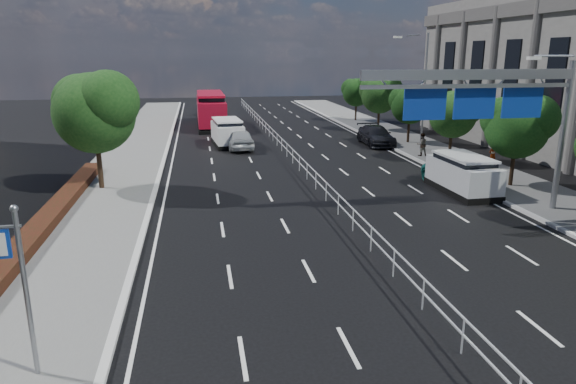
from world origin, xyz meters
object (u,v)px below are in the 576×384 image
object	(u,v)px
toilet_sign	(0,266)
pedestrian_a	(493,155)
near_car_dark	(208,108)
silver_minivan	(463,174)
parked_car_dark	(376,135)
pedestrian_b	(422,144)
near_car_silver	(239,139)
parked_car_teal	(459,176)
red_bus	(211,109)
overhead_gantry	(492,97)
white_minivan	(227,132)

from	to	relation	value
toilet_sign	pedestrian_a	bearing A→B (deg)	38.81
toilet_sign	near_car_dark	xyz separation A→B (m)	(5.86, 54.08, -2.19)
silver_minivan	parked_car_dark	size ratio (longest dim) A/B	0.93
pedestrian_a	pedestrian_b	xyz separation A→B (m)	(-2.98, 4.56, -0.00)
near_car_silver	parked_car_teal	size ratio (longest dim) A/B	0.94
red_bus	near_car_silver	bearing A→B (deg)	-82.80
near_car_silver	silver_minivan	world-z (taller)	silver_minivan
overhead_gantry	near_car_dark	distance (m)	45.85
red_bus	silver_minivan	xyz separation A→B (m)	(12.96, -29.31, -0.80)
white_minivan	near_car_silver	xyz separation A→B (m)	(0.84, -1.86, -0.26)
white_minivan	pedestrian_b	distance (m)	15.85
parked_car_teal	toilet_sign	bearing A→B (deg)	-146.00
overhead_gantry	near_car_silver	bearing A→B (deg)	117.17
toilet_sign	overhead_gantry	bearing A→B (deg)	29.60
red_bus	silver_minivan	world-z (taller)	red_bus
pedestrian_a	white_minivan	bearing A→B (deg)	-55.32
toilet_sign	near_car_dark	distance (m)	54.44
white_minivan	near_car_dark	distance (m)	22.77
near_car_dark	silver_minivan	world-z (taller)	silver_minivan
parked_car_teal	pedestrian_b	bearing A→B (deg)	75.77
white_minivan	pedestrian_a	bearing A→B (deg)	-40.94
near_car_silver	parked_car_dark	world-z (taller)	near_car_silver
silver_minivan	pedestrian_b	distance (m)	9.81
red_bus	parked_car_teal	distance (m)	31.38
toilet_sign	silver_minivan	world-z (taller)	toilet_sign
near_car_dark	parked_car_dark	xyz separation A→B (m)	(13.39, -24.62, 0.03)
near_car_dark	pedestrian_b	xyz separation A→B (m)	(14.87, -30.46, 0.22)
silver_minivan	overhead_gantry	bearing A→B (deg)	-107.61
white_minivan	red_bus	distance (m)	12.03
silver_minivan	red_bus	bearing A→B (deg)	112.60
overhead_gantry	silver_minivan	xyz separation A→B (m)	(1.16, 3.95, -4.58)
toilet_sign	pedestrian_b	bearing A→B (deg)	48.73
near_car_dark	parked_car_teal	bearing A→B (deg)	111.79
toilet_sign	pedestrian_b	size ratio (longest dim) A/B	2.58
parked_car_teal	overhead_gantry	bearing A→B (deg)	-110.49
pedestrian_a	toilet_sign	bearing A→B (deg)	19.59
red_bus	pedestrian_a	size ratio (longest dim) A/B	6.96
pedestrian_a	parked_car_teal	bearing A→B (deg)	23.23
near_car_silver	red_bus	bearing A→B (deg)	-86.16
parked_car_dark	red_bus	bearing A→B (deg)	135.86
white_minivan	pedestrian_a	xyz separation A→B (m)	(16.83, -12.27, -0.10)
overhead_gantry	near_car_silver	size ratio (longest dim) A/B	2.10
overhead_gantry	parked_car_dark	distance (m)	20.06
red_bus	parked_car_teal	xyz separation A→B (m)	(13.24, -28.43, -1.10)
near_car_silver	silver_minivan	size ratio (longest dim) A/B	0.96
overhead_gantry	pedestrian_b	xyz separation A→B (m)	(3.04, 13.57, -4.62)
white_minivan	red_bus	size ratio (longest dim) A/B	0.45
pedestrian_a	pedestrian_b	bearing A→B (deg)	-76.04
red_bus	toilet_sign	bearing A→B (deg)	-98.07
white_minivan	parked_car_teal	distance (m)	20.52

